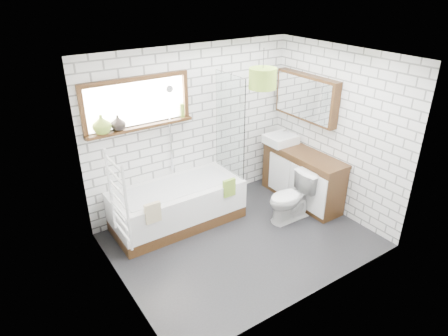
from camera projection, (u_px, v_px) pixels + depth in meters
floor at (242, 240)px, 5.60m from camera, size 3.40×2.60×0.01m
ceiling at (246, 58)px, 4.50m from camera, size 3.40×2.60×0.01m
wall_back at (193, 129)px, 6.02m from camera, size 3.40×0.01×2.50m
wall_front at (320, 203)px, 4.08m from camera, size 3.40×0.01×2.50m
wall_left at (114, 197)px, 4.20m from camera, size 0.01×2.60×2.50m
wall_right at (337, 132)px, 5.90m from camera, size 0.01×2.60×2.50m
window at (138, 104)px, 5.32m from camera, size 1.52×0.16×0.68m
towel_radiator at (118, 200)px, 4.24m from camera, size 0.06×0.52×1.00m
mirror_cabinet at (306, 97)px, 6.13m from camera, size 0.16×1.20×0.70m
shower_riser at (170, 129)px, 5.75m from camera, size 0.02×0.02×1.30m
bathtub at (178, 205)px, 5.85m from camera, size 1.89×0.84×0.61m
shower_screen at (230, 125)px, 5.86m from camera, size 0.02×0.72×1.50m
towel_green at (229, 188)px, 5.73m from camera, size 0.19×0.05×0.26m
towel_beige at (153, 213)px, 5.13m from camera, size 0.21×0.05×0.28m
vanity at (302, 177)px, 6.42m from camera, size 0.48×1.48×0.85m
basin at (281, 139)px, 6.55m from camera, size 0.48×0.42×0.14m
tap at (288, 134)px, 6.60m from camera, size 0.03×0.03×0.15m
toilet at (291, 198)px, 5.92m from camera, size 0.43×0.73×0.74m
vase_olive at (102, 126)px, 5.12m from camera, size 0.28×0.28×0.25m
vase_dark at (118, 124)px, 5.24m from camera, size 0.24×0.24×0.20m
bottle at (182, 112)px, 5.72m from camera, size 0.08×0.08×0.19m
pendant at (263, 78)px, 5.34m from camera, size 0.38×0.38×0.28m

